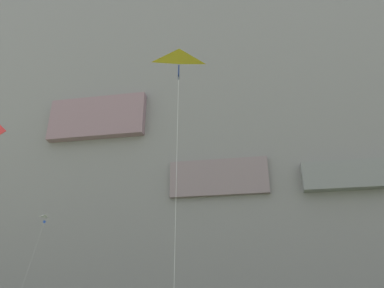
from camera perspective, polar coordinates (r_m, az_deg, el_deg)
The scene contains 3 objects.
cliff_face at distance 74.15m, azimuth 4.94°, elevation 0.38°, with size 180.00×28.45×69.81m.
kite_delta_low_left at distance 46.73m, azimuth -21.64°, elevation -11.71°, with size 1.79×6.65×13.43m.
kite_delta_upper_left at distance 14.21m, azimuth -2.03°, elevation 12.06°, with size 1.81×1.44×12.29m.
Camera 1 is at (5.10, -2.28, 3.48)m, focal length 34.65 mm.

